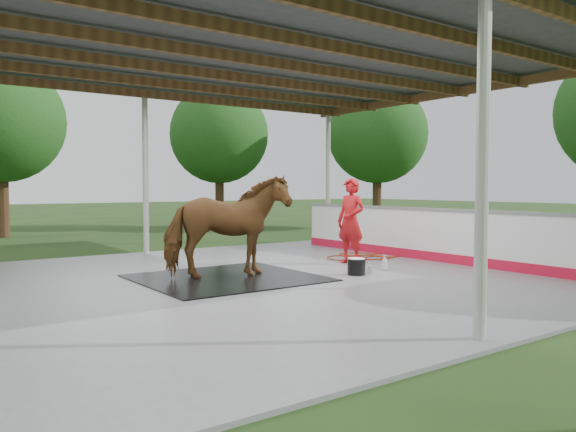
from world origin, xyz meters
TOP-DOWN VIEW (x-y plane):
  - ground at (0.00, 0.00)m, footprint 100.00×100.00m
  - concrete_slab at (0.00, 0.00)m, footprint 12.00×10.00m
  - pavilion_structure at (0.00, -0.00)m, footprint 12.60×10.60m
  - dasher_board at (4.60, 0.00)m, footprint 0.16×8.00m
  - tree_belt at (0.30, 0.90)m, footprint 28.00×28.00m
  - rubber_mat at (-0.25, 0.30)m, footprint 2.97×2.78m
  - horse at (-0.25, 0.30)m, footprint 2.32×1.50m
  - handler at (2.82, 0.47)m, footprint 0.54×0.72m
  - wash_bucket at (1.89, -0.72)m, footprint 0.33×0.33m
  - soap_bottle_a at (2.70, -0.64)m, footprint 0.16×0.16m
  - soap_bottle_b at (2.22, -0.71)m, footprint 0.13×0.13m
  - hose_coil at (3.76, 1.14)m, footprint 1.99×1.43m

SIDE VIEW (x-z plane):
  - ground at x=0.00m, z-range 0.00..0.00m
  - concrete_slab at x=0.00m, z-range 0.00..0.05m
  - rubber_mat at x=-0.25m, z-range 0.05..0.07m
  - hose_coil at x=3.76m, z-range 0.05..0.07m
  - soap_bottle_b at x=2.22m, z-range 0.05..0.25m
  - soap_bottle_a at x=2.70m, z-range 0.05..0.35m
  - wash_bucket at x=1.89m, z-range 0.05..0.36m
  - dasher_board at x=4.60m, z-range 0.02..1.17m
  - handler at x=2.82m, z-range 0.05..1.84m
  - horse at x=-0.25m, z-range 0.07..1.88m
  - tree_belt at x=0.30m, z-range 0.89..6.69m
  - pavilion_structure at x=0.00m, z-range 1.94..5.99m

